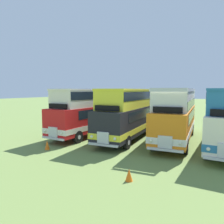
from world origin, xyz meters
TOP-DOWN VIEW (x-y plane):
  - ground_plane at (0.00, 0.00)m, footprint 200.00×200.00m
  - bus_first_in_row at (-7.99, 0.21)m, footprint 3.21×11.64m
  - bus_second_in_row at (-4.00, -0.03)m, footprint 2.87×11.06m
  - bus_third_in_row at (-0.01, 0.38)m, footprint 3.11×10.58m
  - cone_near_end at (-0.47, -9.05)m, footprint 0.36×0.36m
  - cone_mid_row at (-8.00, -6.65)m, footprint 0.36×0.36m

SIDE VIEW (x-z plane):
  - ground_plane at x=0.00m, z-range 0.00..0.00m
  - cone_near_end at x=-0.47m, z-range 0.00..0.61m
  - cone_mid_row at x=-8.00m, z-range 0.00..0.69m
  - bus_third_in_row at x=-0.01m, z-range 0.10..4.62m
  - bus_second_in_row at x=-4.00m, z-range 0.23..4.72m
  - bus_first_in_row at x=-7.99m, z-range 0.23..4.72m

